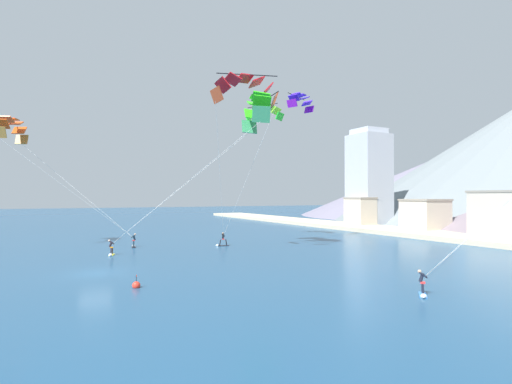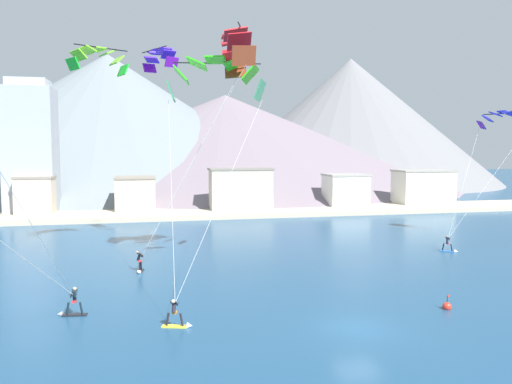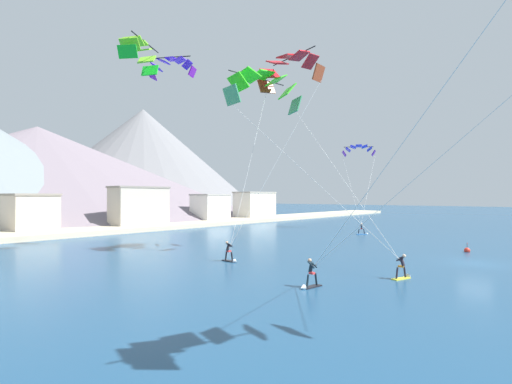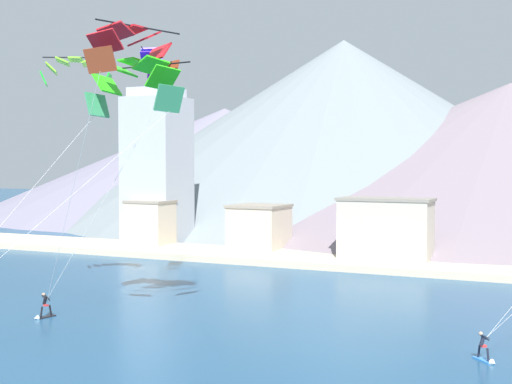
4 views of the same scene
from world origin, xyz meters
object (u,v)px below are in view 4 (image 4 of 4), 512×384
object	(u,v)px
kitesurfer_mid_center	(43,310)
parafoil_kite_distant_low_drift	(76,68)
kitesurfer_far_left	(486,353)
parafoil_kite_near_trail	(133,81)
parafoil_kite_distant_high_outer	(152,59)
parafoil_kite_mid_center	(132,48)

from	to	relation	value
kitesurfer_mid_center	parafoil_kite_distant_low_drift	distance (m)	19.95
kitesurfer_far_left	parafoil_kite_near_trail	xyz separation A→B (m)	(-22.89, -0.06, 15.82)
parafoil_kite_near_trail	parafoil_kite_distant_low_drift	distance (m)	12.10
kitesurfer_far_left	parafoil_kite_distant_high_outer	distance (m)	34.24
parafoil_kite_near_trail	parafoil_kite_distant_high_outer	distance (m)	10.31
kitesurfer_far_left	parafoil_kite_mid_center	xyz separation A→B (m)	(-21.51, -2.13, 17.65)
kitesurfer_mid_center	kitesurfer_far_left	size ratio (longest dim) A/B	1.05
kitesurfer_mid_center	parafoil_kite_distant_high_outer	world-z (taller)	parafoil_kite_distant_high_outer
parafoil_kite_near_trail	parafoil_kite_distant_high_outer	bearing A→B (deg)	116.28
parafoil_kite_mid_center	parafoil_kite_distant_low_drift	distance (m)	14.22
parafoil_kite_near_trail	parafoil_kite_mid_center	world-z (taller)	parafoil_kite_mid_center
parafoil_kite_near_trail	parafoil_kite_distant_low_drift	xyz separation A→B (m)	(-10.04, 6.39, 2.18)
parafoil_kite_distant_high_outer	parafoil_kite_distant_low_drift	distance (m)	6.22
kitesurfer_mid_center	parafoil_kite_mid_center	distance (m)	19.31
kitesurfer_far_left	parafoil_kite_distant_low_drift	xyz separation A→B (m)	(-32.93, 6.33, 18.00)
kitesurfer_mid_center	kitesurfer_far_left	world-z (taller)	kitesurfer_mid_center
kitesurfer_mid_center	parafoil_kite_near_trail	world-z (taller)	parafoil_kite_near_trail
kitesurfer_far_left	parafoil_kite_distant_low_drift	distance (m)	38.06
parafoil_kite_distant_low_drift	parafoil_kite_near_trail	bearing A→B (deg)	-32.48
kitesurfer_mid_center	parafoil_kite_mid_center	world-z (taller)	parafoil_kite_mid_center
kitesurfer_far_left	parafoil_kite_near_trail	world-z (taller)	parafoil_kite_near_trail
parafoil_kite_distant_low_drift	kitesurfer_mid_center	bearing A→B (deg)	-66.59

